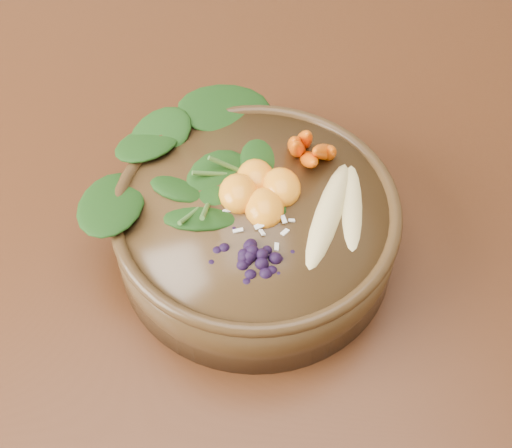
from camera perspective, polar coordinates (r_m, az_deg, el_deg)
The scene contains 8 objects.
dining_table at distance 0.86m, azimuth -5.33°, elevation -2.90°, with size 1.60×0.90×0.75m.
stoneware_bowl at distance 0.72m, azimuth 0.00°, elevation -0.48°, with size 0.28×0.28×0.08m, color #473018.
kale_heap at distance 0.72m, azimuth -2.99°, elevation 6.39°, with size 0.19×0.17×0.04m, color #194110, non-canonical shape.
carrot_cluster at distance 0.71m, azimuth 4.76°, elevation 7.78°, with size 0.06×0.06×0.08m, color #E65E06, non-canonical shape.
banana_halves at distance 0.68m, azimuth 6.84°, elevation 1.80°, with size 0.09×0.15×0.03m.
mandarin_cluster at distance 0.69m, azimuth 0.32°, elevation 3.34°, with size 0.08×0.09×0.03m, color orange, non-canonical shape.
blueberry_pile at distance 0.64m, azimuth -0.31°, elevation -1.56°, with size 0.13×0.10×0.04m, color black, non-canonical shape.
coconut_flakes at distance 0.68m, azimuth -0.01°, elevation 0.33°, with size 0.09×0.07×0.01m, color white, non-canonical shape.
Camera 1 is at (0.03, -0.49, 1.36)m, focal length 50.00 mm.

